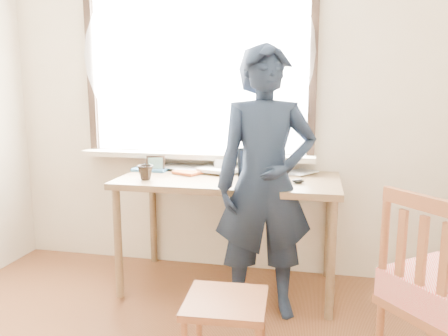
% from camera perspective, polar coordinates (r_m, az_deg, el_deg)
% --- Properties ---
extents(room_shell, '(3.52, 4.02, 2.61)m').
position_cam_1_polar(room_shell, '(1.72, -14.19, 16.54)').
color(room_shell, beige).
rests_on(room_shell, ground).
extents(desk, '(1.54, 0.77, 0.82)m').
position_cam_1_polar(desk, '(3.11, 0.69, -2.75)').
color(desk, brown).
rests_on(desk, ground).
extents(laptop, '(0.37, 0.33, 0.21)m').
position_cam_1_polar(laptop, '(3.01, 4.89, -0.59)').
color(laptop, black).
rests_on(laptop, desk).
extents(mug_white, '(0.16, 0.16, 0.10)m').
position_cam_1_polar(mug_white, '(3.30, -0.21, 0.40)').
color(mug_white, white).
rests_on(mug_white, desk).
extents(mug_dark, '(0.11, 0.11, 0.10)m').
position_cam_1_polar(mug_dark, '(3.05, -10.21, -0.59)').
color(mug_dark, black).
rests_on(mug_dark, desk).
extents(mouse, '(0.08, 0.06, 0.03)m').
position_cam_1_polar(mouse, '(2.94, 9.64, -1.68)').
color(mouse, black).
rests_on(mouse, desk).
extents(desk_clutter, '(0.74, 0.48, 0.03)m').
position_cam_1_polar(desk_clutter, '(3.35, -5.02, -0.11)').
color(desk_clutter, teal).
rests_on(desk_clutter, desk).
extents(book_a, '(0.20, 0.26, 0.02)m').
position_cam_1_polar(book_a, '(3.40, -6.10, -0.00)').
color(book_a, white).
rests_on(book_a, desk).
extents(book_b, '(0.26, 0.28, 0.02)m').
position_cam_1_polar(book_b, '(3.32, 8.86, -0.40)').
color(book_b, white).
rests_on(book_b, desk).
extents(picture_frame, '(0.14, 0.04, 0.11)m').
position_cam_1_polar(picture_frame, '(3.34, -8.92, 0.48)').
color(picture_frame, black).
rests_on(picture_frame, desk).
extents(work_chair, '(0.42, 0.41, 0.41)m').
position_cam_1_polar(work_chair, '(2.29, 0.22, -18.17)').
color(work_chair, brown).
rests_on(work_chair, ground).
extents(side_chair, '(0.64, 0.64, 1.00)m').
position_cam_1_polar(side_chair, '(2.28, 26.94, -14.49)').
color(side_chair, brown).
rests_on(side_chair, ground).
extents(person, '(0.71, 0.56, 1.71)m').
position_cam_1_polar(person, '(2.73, 5.40, -2.10)').
color(person, black).
rests_on(person, ground).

